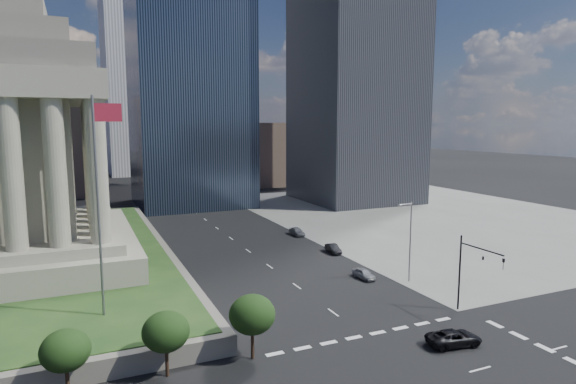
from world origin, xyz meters
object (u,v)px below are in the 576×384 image
traffic_signal_ne (473,266)px  parked_sedan_near (364,274)px  flagpole (99,195)px  pickup_truck (454,338)px  street_lamp_north (409,237)px  parked_sedan_far (297,231)px  parked_sedan_mid (333,249)px

traffic_signal_ne → parked_sedan_near: bearing=103.5°
parked_sedan_near → flagpole: bearing=-174.8°
pickup_truck → flagpole: bearing=70.9°
parked_sedan_near → pickup_truck: bearing=-101.3°
street_lamp_north → parked_sedan_far: bearing=93.9°
parked_sedan_mid → parked_sedan_far: parked_sedan_far is taller
traffic_signal_ne → parked_sedan_mid: bearing=92.1°
parked_sedan_far → pickup_truck: bearing=-96.3°
street_lamp_north → parked_sedan_near: (-4.33, 3.26, -5.03)m
parked_sedan_near → street_lamp_north: bearing=-39.7°
flagpole → street_lamp_north: flagpole is taller
traffic_signal_ne → parked_sedan_mid: (-1.00, 27.06, -4.61)m
street_lamp_north → parked_sedan_far: street_lamp_north is taller
street_lamp_north → parked_sedan_mid: size_ratio=2.58×
pickup_truck → street_lamp_north: bearing=-15.6°
street_lamp_north → parked_sedan_near: bearing=143.0°
parked_sedan_mid → parked_sedan_far: 12.83m
parked_sedan_near → parked_sedan_mid: bearing=76.0°
parked_sedan_near → parked_sedan_far: size_ratio=0.89×
traffic_signal_ne → pickup_truck: 9.07m
flagpole → parked_sedan_far: (33.19, 29.59, -12.41)m
street_lamp_north → pickup_truck: size_ratio=2.03×
flagpole → street_lamp_north: size_ratio=2.00×
traffic_signal_ne → parked_sedan_mid: traffic_signal_ne is taller
parked_sedan_near → parked_sedan_far: parked_sedan_far is taller
parked_sedan_far → parked_sedan_near: bearing=-94.9°
parked_sedan_near → parked_sedan_mid: size_ratio=0.95×
flagpole → parked_sedan_mid: bearing=26.7°
flagpole → parked_sedan_mid: flagpole is taller
traffic_signal_ne → flagpole: bearing=163.3°
flagpole → parked_sedan_mid: size_ratio=5.16×
street_lamp_north → parked_sedan_far: size_ratio=2.41×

